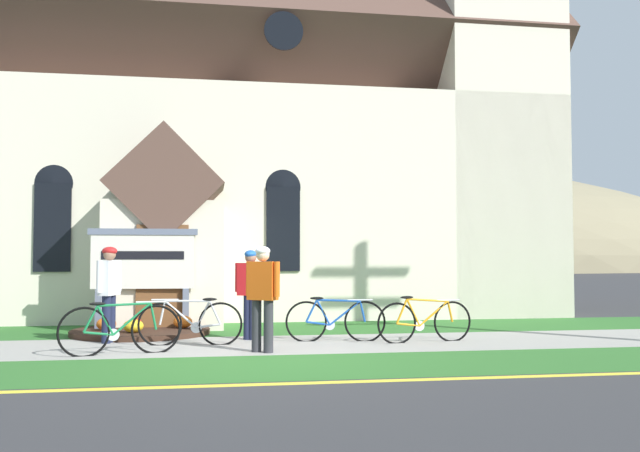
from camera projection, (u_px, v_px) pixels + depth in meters
name	position (u px, v px, depth m)	size (l,w,h in m)	color
ground	(240.00, 330.00, 13.77)	(140.00, 140.00, 0.00)	#333335
sidewalk_slab	(308.00, 344.00, 11.44)	(32.00, 2.46, 0.01)	#99968E
grass_verge	(332.00, 365.00, 9.17)	(32.00, 2.14, 0.01)	#2D6628
church_lawn	(290.00, 328.00, 13.97)	(24.00, 2.67, 0.01)	#2D6628
curb_paint_stripe	(351.00, 382.00, 7.97)	(28.00, 0.16, 0.01)	yellow
church_building	(289.00, 134.00, 19.25)	(14.65, 9.82, 14.67)	beige
church_sign	(143.00, 263.00, 13.21)	(2.08, 0.16, 2.02)	slate
flower_bed	(141.00, 331.00, 12.87)	(2.58, 2.58, 0.34)	#382319
bicycle_silver	(191.00, 323.00, 11.28)	(1.72, 0.16, 0.81)	black
bicycle_white	(120.00, 329.00, 10.19)	(1.76, 0.44, 0.81)	black
bicycle_green	(424.00, 321.00, 11.69)	(1.75, 0.30, 0.82)	black
bicycle_yellow	(335.00, 320.00, 11.79)	(1.73, 0.26, 0.79)	black
cyclist_in_red_jersey	(109.00, 287.00, 11.61)	(0.34, 0.60, 1.64)	#191E38
cyclist_in_yellow_jersey	(263.00, 291.00, 10.44)	(0.49, 0.53, 1.63)	#2D2D33
cyclist_in_orange_jersey	(251.00, 288.00, 12.05)	(0.53, 0.44, 1.59)	#191E38
roadside_conifer	(495.00, 152.00, 19.50)	(3.83, 3.83, 7.09)	#4C3823
distant_hill	(340.00, 270.00, 79.89)	(101.38, 46.09, 25.30)	#847A5B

